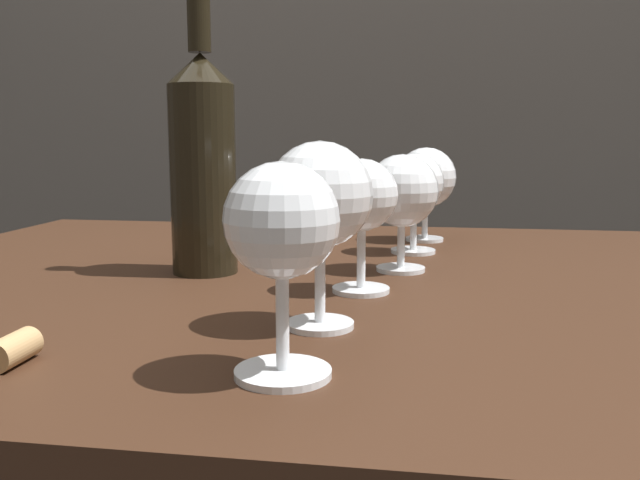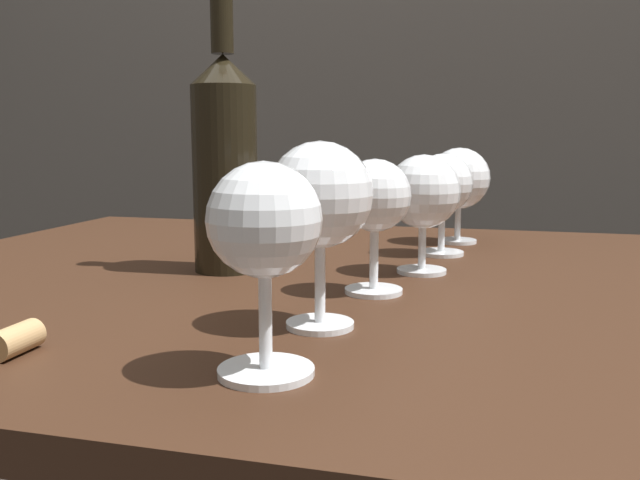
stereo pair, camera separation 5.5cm
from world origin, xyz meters
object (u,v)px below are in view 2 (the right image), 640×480
wine_glass_port (423,194)px  wine_glass_pinot (459,180)px  wine_glass_cabernet (375,200)px  wine_glass_chardonnay (264,224)px  wine_glass_white (320,196)px  wine_glass_rose (443,185)px  wine_bottle (226,159)px  cork (15,340)px

wine_glass_port → wine_glass_pinot: size_ratio=0.97×
wine_glass_cabernet → wine_glass_chardonnay: bearing=-96.5°
wine_glass_white → wine_glass_pinot: bearing=79.9°
wine_glass_white → wine_glass_rose: bearing=79.3°
wine_glass_cabernet → wine_glass_rose: bearing=78.6°
wine_glass_chardonnay → wine_bottle: 0.37m
cork → wine_glass_cabernet: bearing=49.4°
wine_glass_rose → wine_bottle: wine_bottle is taller
wine_glass_white → wine_glass_cabernet: size_ratio=1.14×
wine_glass_rose → wine_glass_chardonnay: bearing=-98.9°
wine_glass_rose → wine_glass_pinot: 0.11m
wine_glass_rose → wine_glass_pinot: (0.02, 0.11, 0.00)m
wine_glass_white → cork: size_ratio=3.70×
wine_glass_pinot → cork: size_ratio=3.38×
wine_glass_rose → cork: (-0.27, -0.50, -0.08)m
wine_glass_white → cork: (-0.20, -0.12, -0.10)m
wine_glass_white → wine_bottle: (-0.17, 0.21, 0.02)m
wine_glass_port → cork: size_ratio=3.29×
wine_glass_cabernet → wine_bottle: wine_bottle is taller
wine_glass_pinot → wine_bottle: size_ratio=0.43×
cork → wine_glass_pinot: bearing=64.9°
wine_glass_chardonnay → cork: bearing=-178.0°
wine_glass_chardonnay → wine_glass_rose: wine_glass_chardonnay is taller
wine_glass_chardonnay → cork: 0.21m
wine_glass_chardonnay → wine_glass_cabernet: bearing=83.5°
wine_glass_pinot → wine_bottle: (-0.25, -0.28, 0.04)m
wine_glass_port → wine_glass_pinot: 0.24m
wine_glass_white → wine_bottle: size_ratio=0.47×
wine_glass_cabernet → wine_glass_port: (0.04, 0.11, -0.00)m
wine_glass_cabernet → wine_glass_pinot: wine_glass_pinot is taller
wine_bottle → cork: 0.36m
wine_glass_cabernet → wine_glass_rose: (0.05, 0.24, -0.00)m
wine_glass_port → wine_glass_rose: size_ratio=1.01×
wine_glass_white → cork: wine_glass_white is taller
wine_glass_pinot → wine_bottle: bearing=-132.5°
wine_glass_white → wine_bottle: 0.27m
cork → wine_bottle: bearing=84.8°
wine_glass_cabernet → wine_glass_rose: size_ratio=1.00×
wine_glass_white → wine_glass_cabernet: bearing=80.7°
wine_glass_rose → wine_bottle: (-0.24, -0.17, 0.04)m
wine_glass_port → cork: wine_glass_port is taller
wine_bottle → wine_glass_port: bearing=9.9°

